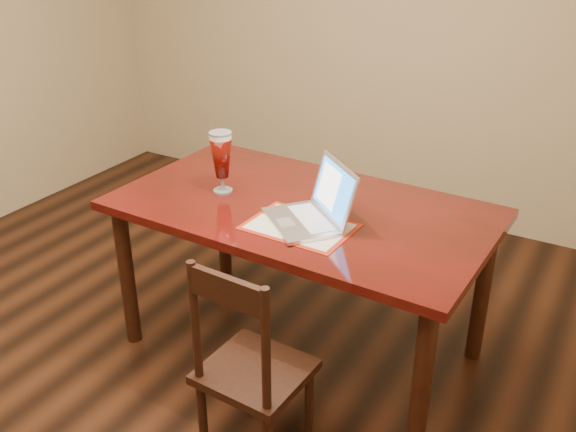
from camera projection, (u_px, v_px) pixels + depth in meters
The scene contains 4 objects.
ground at pixel (157, 391), 3.07m from camera, with size 5.00×5.00×0.00m, color black.
room_shell at pixel (113, 10), 2.30m from camera, with size 4.51×5.01×2.71m.
dining_table at pixel (300, 222), 3.06m from camera, with size 1.79×1.05×1.13m.
dining_chair at pixel (250, 370), 2.54m from camera, with size 0.42×0.40×0.95m.
Camera 1 is at (1.74, -1.75, 2.11)m, focal length 40.00 mm.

